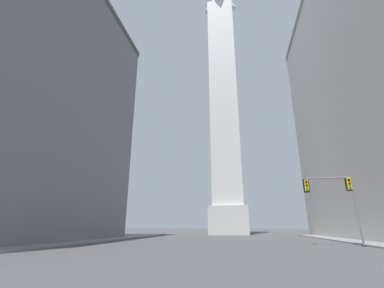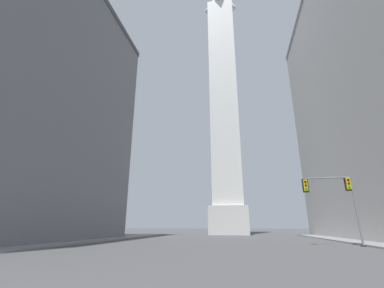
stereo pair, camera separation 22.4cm
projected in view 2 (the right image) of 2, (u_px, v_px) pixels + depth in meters
sidewalk_left at (28, 246)px, 22.22m from camera, size 5.00×69.70×0.15m
obelisk at (224, 98)px, 64.18m from camera, size 8.22×8.22×67.47m
traffic_light_mid_right at (337, 192)px, 24.39m from camera, size 4.62×0.52×6.30m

